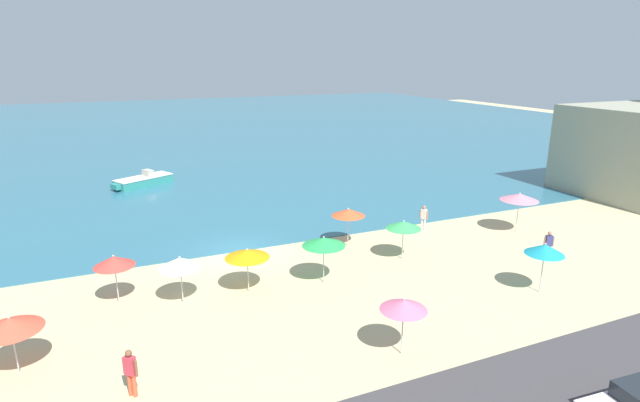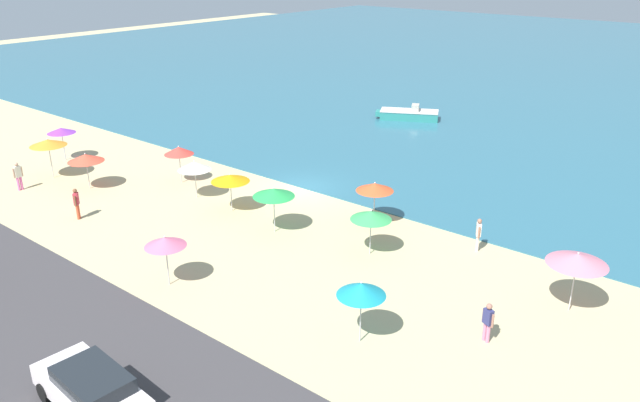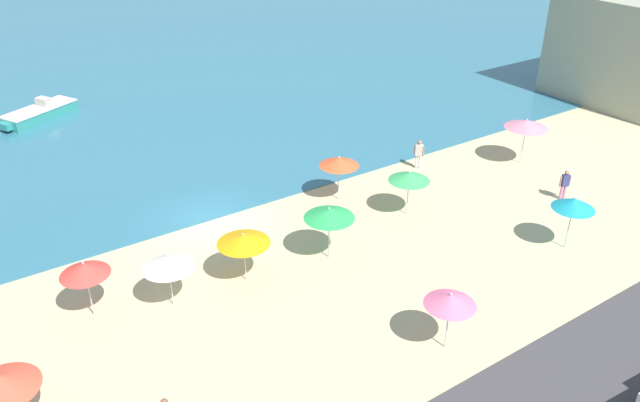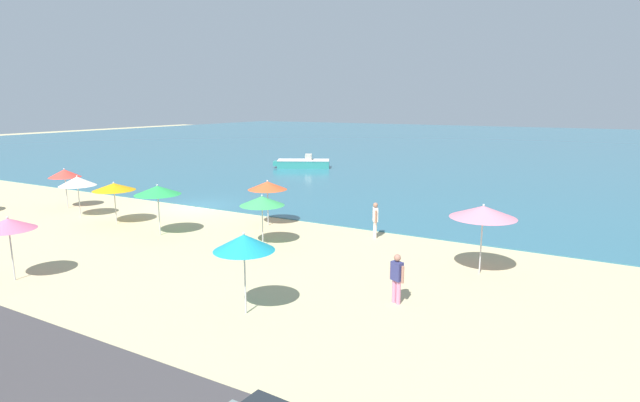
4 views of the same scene
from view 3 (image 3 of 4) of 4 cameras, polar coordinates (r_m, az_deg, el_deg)
ground_plane at (r=29.60m, az=-10.03°, el=-1.80°), size 160.00×160.00×0.00m
beach_umbrella_0 at (r=28.20m, az=22.20°, el=-0.21°), size 1.79×1.79×2.48m
beach_umbrella_1 at (r=35.72m, az=18.36°, el=6.71°), size 2.35×2.35×2.59m
beach_umbrella_2 at (r=23.48m, az=-13.76°, el=-5.43°), size 1.92×1.92×2.26m
beach_umbrella_3 at (r=21.31m, az=11.83°, el=-8.83°), size 1.77×1.77×2.30m
beach_umbrella_5 at (r=29.12m, az=8.16°, el=2.22°), size 1.94×1.94×2.24m
beach_umbrella_6 at (r=20.28m, az=-27.16°, el=-14.56°), size 2.12×2.12×2.22m
beach_umbrella_8 at (r=30.13m, az=1.75°, el=3.61°), size 1.96×1.96×2.32m
beach_umbrella_9 at (r=24.37m, az=-7.02°, el=-3.48°), size 2.11×2.11×2.17m
beach_umbrella_10 at (r=23.79m, az=-20.76°, el=-5.83°), size 1.79×1.79×2.36m
beach_umbrella_11 at (r=25.46m, az=0.85°, el=-1.14°), size 2.12×2.12×2.41m
bather_0 at (r=32.89m, az=21.47°, el=1.52°), size 0.53×0.34×1.58m
bather_2 at (r=34.21m, az=9.03°, el=4.37°), size 0.37×0.51×1.66m
skiff_nearshore at (r=44.57m, az=-24.29°, el=7.34°), size 5.24×3.77×1.29m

